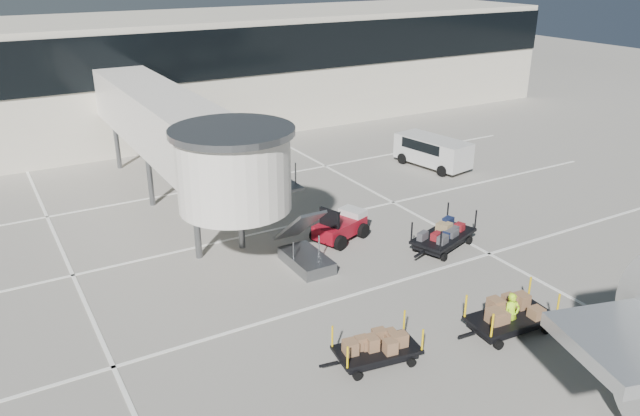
% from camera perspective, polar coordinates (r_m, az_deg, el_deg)
% --- Properties ---
extents(ground, '(140.00, 140.00, 0.00)m').
position_cam_1_polar(ground, '(23.16, 7.94, -9.40)').
color(ground, '#ADA79A').
rests_on(ground, ground).
extents(lane_markings, '(40.00, 30.00, 0.02)m').
position_cam_1_polar(lane_markings, '(29.88, -4.03, -1.64)').
color(lane_markings, white).
rests_on(lane_markings, ground).
extents(terminal, '(64.00, 12.11, 15.20)m').
position_cam_1_polar(terminal, '(47.54, -15.13, 11.80)').
color(terminal, beige).
rests_on(terminal, ground).
extents(jet_bridge, '(5.70, 20.40, 6.03)m').
position_cam_1_polar(jet_bridge, '(29.90, -12.49, 6.60)').
color(jet_bridge, white).
rests_on(jet_bridge, ground).
extents(baggage_tug, '(2.84, 2.35, 1.69)m').
position_cam_1_polar(baggage_tug, '(28.26, 1.92, -1.70)').
color(baggage_tug, maroon).
rests_on(baggage_tug, ground).
extents(suitcase_cart, '(3.94, 2.52, 1.52)m').
position_cam_1_polar(suitcase_cart, '(27.86, 11.16, -2.61)').
color(suitcase_cart, black).
rests_on(suitcase_cart, ground).
extents(box_cart_near, '(3.71, 1.68, 1.44)m').
position_cam_1_polar(box_cart_near, '(22.54, 17.06, -9.55)').
color(box_cart_near, black).
rests_on(box_cart_near, ground).
extents(box_cart_far, '(3.34, 1.72, 1.28)m').
position_cam_1_polar(box_cart_far, '(20.23, 5.48, -12.63)').
color(box_cart_far, black).
rests_on(box_cart_far, ground).
extents(ground_worker, '(0.65, 0.51, 1.57)m').
position_cam_1_polar(ground_worker, '(22.27, 17.09, -9.29)').
color(ground_worker, '#BCFF1A').
rests_on(ground_worker, ground).
extents(minivan, '(2.73, 4.98, 1.79)m').
position_cam_1_polar(minivan, '(38.61, 10.12, 5.30)').
color(minivan, silver).
rests_on(minivan, ground).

